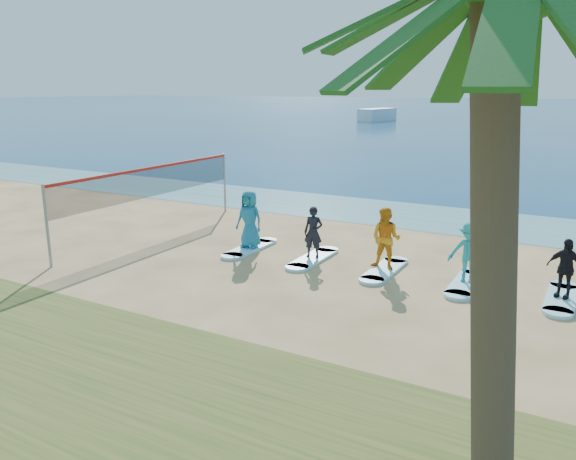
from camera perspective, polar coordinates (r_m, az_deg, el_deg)
The scene contains 14 objects.
ground at distance 14.72m, azimuth 0.32°, elevation -6.40°, with size 600.00×600.00×0.00m, color tan.
shallow_water at distance 24.08m, azimuth 12.52°, elevation 1.46°, with size 600.00×600.00×0.00m, color teal.
volleyball_net at distance 20.74m, azimuth -13.70°, elevation 4.72°, with size 0.16×9.09×2.50m.
boat_offshore_a at distance 94.08m, azimuth 9.02°, elevation 10.88°, with size 2.73×8.16×2.01m, color silver.
surfboard_0 at distance 18.59m, azimuth -3.88°, elevation -1.87°, with size 0.70×2.20×0.09m, color #9CE5F3.
student_0 at distance 18.34m, azimuth -3.93°, elevation 1.10°, with size 0.92×0.60×1.88m, color #1C708B.
surfboard_1 at distance 17.47m, azimuth 2.56°, elevation -2.90°, with size 0.70×2.20×0.09m, color #9CE5F3.
student_1 at distance 17.24m, azimuth 2.59°, elevation -0.23°, with size 0.58×0.38×1.59m, color black.
surfboard_2 at distance 16.60m, azimuth 9.78°, elevation -4.02°, with size 0.70×2.20×0.09m, color #9CE5F3.
student_2 at distance 16.33m, azimuth 9.91°, elevation -0.87°, with size 0.88×0.68×1.80m, color orange.
surfboard_3 at distance 16.03m, azimuth 17.67°, elevation -5.17°, with size 0.70×2.20×0.09m, color #9CE5F3.
student_3 at distance 15.77m, azimuth 17.91°, elevation -2.16°, with size 1.08×0.62×1.67m, color teal.
surfboard_4 at distance 15.79m, azimuth 26.00°, elevation -6.27°, with size 0.70×2.20×0.09m, color #9CE5F3.
student_4 at distance 15.55m, azimuth 26.32°, elevation -3.49°, with size 0.89×0.37×1.52m, color black.
Camera 1 is at (6.67, -12.05, 5.18)m, focal length 35.00 mm.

